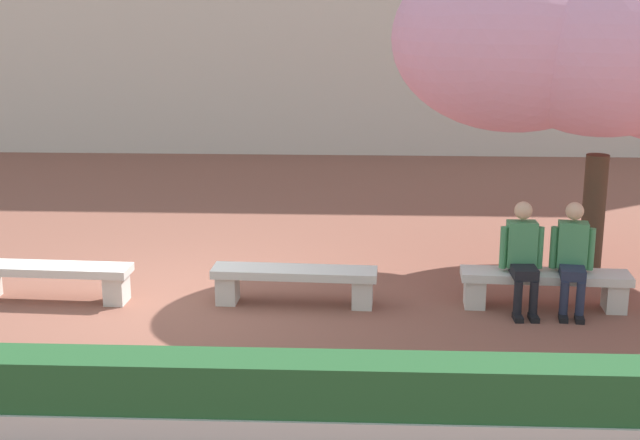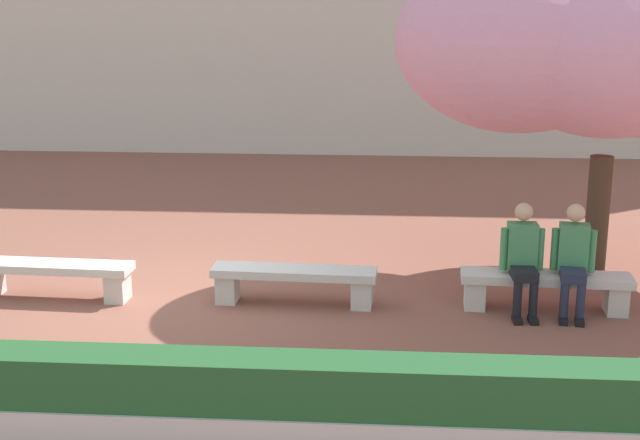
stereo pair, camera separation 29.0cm
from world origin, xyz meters
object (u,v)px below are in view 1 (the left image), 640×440
(stone_bench_near_west, at_px, (50,276))
(stone_bench_center, at_px, (294,280))
(stone_bench_near_east, at_px, (545,283))
(cherry_tree_main, at_px, (614,44))
(person_seated_left, at_px, (523,253))
(person_seated_right, at_px, (573,253))

(stone_bench_near_west, relative_size, stone_bench_center, 1.00)
(stone_bench_near_east, height_order, cherry_tree_main, cherry_tree_main)
(person_seated_left, distance_m, cherry_tree_main, 3.02)
(stone_bench_center, height_order, cherry_tree_main, cherry_tree_main)
(stone_bench_near_east, bearing_deg, stone_bench_center, -180.00)
(stone_bench_near_west, height_order, person_seated_left, person_seated_left)
(stone_bench_center, distance_m, person_seated_right, 3.28)
(stone_bench_near_west, bearing_deg, cherry_tree_main, 11.51)
(stone_bench_near_west, distance_m, person_seated_right, 6.24)
(cherry_tree_main, bearing_deg, person_seated_left, -130.63)
(stone_bench_near_east, xyz_separation_m, cherry_tree_main, (0.96, 1.41, 2.71))
(cherry_tree_main, bearing_deg, stone_bench_near_west, -168.49)
(person_seated_right, bearing_deg, person_seated_left, -179.94)
(stone_bench_near_west, height_order, person_seated_right, person_seated_right)
(stone_bench_center, height_order, stone_bench_near_east, same)
(person_seated_right, bearing_deg, stone_bench_near_east, 169.48)
(stone_bench_near_west, height_order, stone_bench_near_east, same)
(stone_bench_near_east, xyz_separation_m, person_seated_right, (0.28, -0.05, 0.39))
(stone_bench_near_east, relative_size, person_seated_right, 1.54)
(stone_bench_center, distance_m, stone_bench_near_east, 2.97)
(stone_bench_near_west, relative_size, person_seated_right, 1.54)
(stone_bench_near_east, bearing_deg, cherry_tree_main, 55.68)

